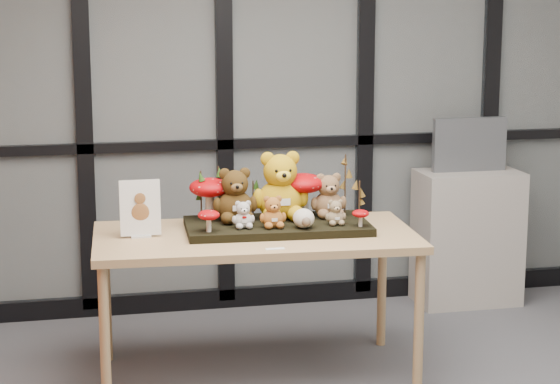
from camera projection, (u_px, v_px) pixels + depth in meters
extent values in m
plane|color=#ABAAA2|center=(295.00, 85.00, 6.31)|extent=(5.00, 0.00, 5.00)
cube|color=#2D383F|center=(296.00, 86.00, 6.28)|extent=(4.90, 0.02, 2.70)
cube|color=black|center=(295.00, 293.00, 6.55)|extent=(4.90, 0.06, 0.12)
cube|color=black|center=(296.00, 142.00, 6.35)|extent=(4.90, 0.06, 0.06)
cube|color=black|center=(83.00, 90.00, 6.01)|extent=(0.10, 0.06, 2.70)
cube|color=black|center=(224.00, 87.00, 6.19)|extent=(0.10, 0.06, 2.70)
cube|color=black|center=(365.00, 84.00, 6.38)|extent=(0.10, 0.06, 2.70)
cube|color=black|center=(491.00, 82.00, 6.56)|extent=(0.10, 0.06, 2.70)
cube|color=tan|center=(255.00, 237.00, 5.16)|extent=(1.68, 0.91, 0.04)
cylinder|color=tan|center=(105.00, 340.00, 4.77)|extent=(0.05, 0.05, 0.72)
cylinder|color=tan|center=(106.00, 296.00, 5.47)|extent=(0.05, 0.05, 0.72)
cylinder|color=tan|center=(419.00, 324.00, 5.01)|extent=(0.05, 0.05, 0.72)
cylinder|color=tan|center=(382.00, 283.00, 5.70)|extent=(0.05, 0.05, 0.72)
cube|color=black|center=(277.00, 226.00, 5.23)|extent=(0.96, 0.52, 0.04)
cube|color=silver|center=(141.00, 236.00, 5.09)|extent=(0.10, 0.06, 0.01)
cube|color=white|center=(140.00, 208.00, 5.06)|extent=(0.20, 0.04, 0.28)
ellipsoid|color=brown|center=(140.00, 213.00, 5.06)|extent=(0.09, 0.01, 0.10)
ellipsoid|color=brown|center=(140.00, 198.00, 5.04)|extent=(0.06, 0.01, 0.06)
cube|color=white|center=(275.00, 249.00, 4.85)|extent=(0.09, 0.03, 0.00)
cube|color=#9F968E|center=(467.00, 237.00, 6.48)|extent=(0.64, 0.38, 0.86)
cube|color=#505358|center=(469.00, 144.00, 6.39)|extent=(0.48, 0.05, 0.34)
cube|color=black|center=(471.00, 145.00, 6.36)|extent=(0.42, 0.00, 0.28)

